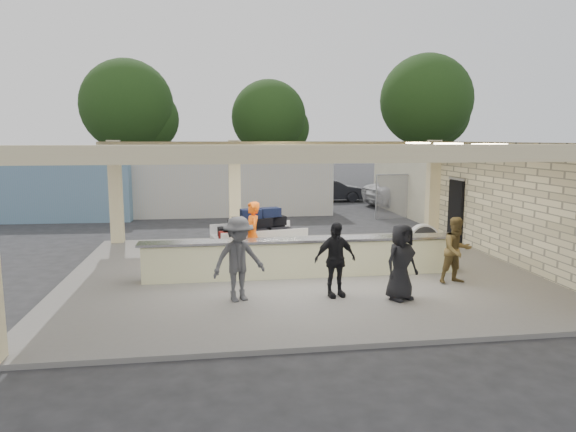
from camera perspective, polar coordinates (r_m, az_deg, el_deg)
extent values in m
plane|color=#252527|center=(13.79, 1.29, -6.53)|extent=(120.00, 120.00, 0.00)
cube|color=slate|center=(13.77, 1.29, -6.33)|extent=(12.00, 10.00, 0.10)
cube|color=beige|center=(13.31, 1.34, 8.17)|extent=(12.00, 10.00, 0.02)
cube|color=beige|center=(15.59, 23.62, 1.07)|extent=(0.02, 10.00, 3.50)
cube|color=black|center=(18.41, 18.12, 0.53)|extent=(0.10, 0.95, 2.10)
cube|color=beige|center=(18.01, -1.20, 7.33)|extent=(12.00, 0.50, 0.60)
cube|color=beige|center=(8.57, 6.79, 6.88)|extent=(12.00, 0.30, 0.30)
cube|color=beige|center=(18.26, -18.59, 2.50)|extent=(0.40, 0.40, 3.50)
cube|color=beige|center=(17.98, -5.94, 2.81)|extent=(0.40, 0.40, 3.50)
cube|color=beige|center=(19.72, 15.79, 3.04)|extent=(0.40, 0.40, 3.50)
cube|color=white|center=(17.78, -1.10, 6.28)|extent=(1.30, 0.12, 0.06)
cube|color=#FFEABF|center=(15.81, 14.24, 7.87)|extent=(0.55, 0.55, 0.04)
cube|color=#FFEABF|center=(13.98, 17.39, 7.68)|extent=(0.55, 0.55, 0.04)
cube|color=#FFEABF|center=(12.21, 21.46, 7.41)|extent=(0.55, 0.55, 0.04)
cube|color=beige|center=(13.17, 1.66, -4.79)|extent=(8.00, 0.50, 0.90)
cube|color=#B7B7BC|center=(13.07, 1.67, -2.65)|extent=(8.20, 0.58, 0.06)
cube|color=silver|center=(15.06, -3.36, -2.48)|extent=(2.78, 1.99, 0.12)
cylinder|color=black|center=(14.37, -6.60, -4.72)|extent=(0.20, 0.42, 0.40)
cylinder|color=black|center=(15.43, -7.55, -3.81)|extent=(0.20, 0.42, 0.40)
cylinder|color=black|center=(14.95, 0.99, -4.14)|extent=(0.20, 0.42, 0.40)
cylinder|color=black|center=(15.97, -0.43, -3.31)|extent=(0.20, 0.42, 0.40)
cube|color=silver|center=(15.74, -4.15, -1.26)|extent=(2.49, 0.55, 0.30)
cube|color=silver|center=(14.31, -2.51, -2.24)|extent=(2.49, 0.55, 0.30)
cube|color=black|center=(14.53, -6.10, -2.15)|extent=(0.65, 0.49, 0.26)
cube|color=black|center=(14.71, -3.41, -1.99)|extent=(0.65, 0.49, 0.26)
cube|color=black|center=(14.92, -0.80, -1.82)|extent=(0.65, 0.49, 0.26)
cube|color=black|center=(15.11, -6.64, -1.75)|extent=(0.65, 0.49, 0.26)
cube|color=black|center=(15.29, -4.06, -1.59)|extent=(0.65, 0.49, 0.26)
cube|color=black|center=(15.49, -1.53, -1.44)|extent=(0.65, 0.49, 0.26)
cube|color=black|center=(14.63, -5.44, -0.98)|extent=(0.65, 0.49, 0.26)
cube|color=black|center=(15.01, -3.01, -0.71)|extent=(0.65, 0.49, 0.26)
cube|color=black|center=(15.35, -1.42, -0.50)|extent=(0.65, 0.49, 0.26)
cube|color=black|center=(15.16, -5.17, -0.64)|extent=(0.65, 0.49, 0.26)
cube|color=black|center=(14.88, -4.14, 0.26)|extent=(0.65, 0.49, 0.26)
cube|color=black|center=(15.15, -2.03, 0.43)|extent=(0.65, 0.49, 0.26)
cube|color=#590F0C|center=(14.41, -6.39, -2.25)|extent=(0.65, 0.49, 0.26)
cylinder|color=silver|center=(15.89, 14.83, -2.44)|extent=(0.90, 0.38, 0.87)
cylinder|color=black|center=(15.89, 14.83, -2.44)|extent=(0.81, 0.41, 0.78)
cube|color=silver|center=(15.86, 13.81, -3.86)|extent=(0.06, 0.49, 0.29)
cube|color=silver|center=(16.08, 15.74, -3.76)|extent=(0.06, 0.49, 0.29)
imported|color=#F75A0D|center=(13.70, -3.97, -2.25)|extent=(0.42, 0.70, 1.85)
imported|color=brown|center=(13.13, 18.24, -3.64)|extent=(0.84, 0.47, 1.63)
imported|color=black|center=(11.47, 5.26, -4.84)|extent=(1.04, 0.56, 1.68)
imported|color=#444549|center=(11.14, -5.50, -4.79)|extent=(1.27, 0.83, 1.85)
imported|color=black|center=(11.47, 12.46, -5.00)|extent=(0.89, 0.65, 1.68)
imported|color=silver|center=(28.35, 13.99, 2.63)|extent=(5.81, 3.57, 1.55)
imported|color=silver|center=(30.40, 22.17, 2.53)|extent=(4.88, 3.21, 1.44)
imported|color=black|center=(29.75, 4.86, 2.86)|extent=(3.91, 1.61, 1.28)
cube|color=beige|center=(24.73, -9.53, 3.20)|extent=(12.22, 2.52, 2.64)
cube|color=#6585A3|center=(25.71, -27.78, 2.49)|extent=(10.15, 2.86, 2.61)
cylinder|color=gray|center=(23.41, 9.75, 2.10)|extent=(0.06, 0.06, 2.00)
cylinder|color=gray|center=(24.11, 14.28, 2.14)|extent=(0.06, 0.06, 2.00)
cylinder|color=gray|center=(24.94, 18.53, 2.17)|extent=(0.06, 0.06, 2.00)
cylinder|color=gray|center=(25.90, 22.49, 2.19)|extent=(0.06, 0.06, 2.00)
cylinder|color=gray|center=(26.98, 26.15, 2.19)|extent=(0.06, 0.06, 2.00)
cube|color=gray|center=(25.90, 22.49, 2.19)|extent=(12.00, 0.02, 2.00)
cylinder|color=gray|center=(25.82, 22.62, 4.39)|extent=(12.00, 0.05, 0.05)
cylinder|color=#382619|center=(37.59, -17.21, 6.16)|extent=(0.70, 0.70, 4.50)
sphere|color=#193311|center=(37.64, -17.46, 11.64)|extent=(6.30, 6.30, 6.30)
sphere|color=#193311|center=(38.02, -15.44, 10.33)|extent=(4.50, 4.50, 4.50)
cylinder|color=#382619|center=(39.38, -2.12, 6.27)|extent=(0.70, 0.70, 4.00)
sphere|color=#193311|center=(39.38, -2.15, 10.92)|extent=(5.60, 5.60, 5.60)
sphere|color=#193311|center=(40.10, -0.51, 9.74)|extent=(4.00, 4.00, 4.00)
cylinder|color=#382619|center=(41.44, 14.88, 6.79)|extent=(0.70, 0.70, 5.00)
sphere|color=#193311|center=(41.53, 15.10, 12.32)|extent=(7.00, 7.00, 7.00)
sphere|color=#193311|center=(42.50, 16.23, 10.83)|extent=(5.00, 5.00, 5.00)
cube|color=beige|center=(26.00, 18.59, 3.74)|extent=(6.00, 8.00, 3.20)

